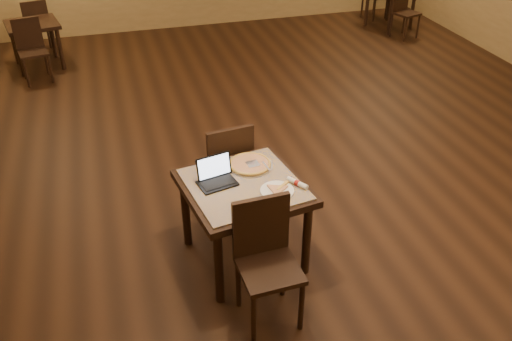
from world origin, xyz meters
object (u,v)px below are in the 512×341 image
object	(u,v)px
other_table_b_chair_near	(31,46)
chair_main_near	(266,254)
pizza_pan	(250,165)
tiled_table	(244,194)
laptop	(216,175)
other_table_a_chair_near	(404,8)
chair_main_far	(227,166)
other_table_b_chair_far	(37,24)
other_table_b	(33,30)

from	to	relation	value
other_table_b_chair_near	chair_main_near	bearing A→B (deg)	-81.74
pizza_pan	tiled_table	bearing A→B (deg)	-116.57
laptop	other_table_a_chair_near	xyz separation A→B (m)	(4.31, 4.65, -0.33)
chair_main_near	chair_main_far	world-z (taller)	chair_main_far
chair_main_near	pizza_pan	world-z (taller)	chair_main_near
pizza_pan	other_table_b_chair_far	size ratio (longest dim) A/B	0.44
pizza_pan	other_table_b_chair_near	distance (m)	4.75
other_table_a_chair_near	other_table_b	xyz separation A→B (m)	(-5.98, 0.30, 0.08)
other_table_a_chair_near	other_table_b	distance (m)	5.98
chair_main_near	other_table_a_chair_near	size ratio (longest dim) A/B	1.14
other_table_b_chair_far	laptop	bearing A→B (deg)	95.05
chair_main_near	chair_main_far	distance (m)	1.23
other_table_b_chair_far	other_table_b_chair_near	bearing A→B (deg)	76.50
chair_main_near	pizza_pan	bearing A→B (deg)	79.16
tiled_table	chair_main_far	xyz separation A→B (m)	(0.01, 0.61, -0.11)
other_table_b	chair_main_near	bearing A→B (deg)	-83.56
laptop	other_table_b	distance (m)	5.24
tiled_table	other_table_a_chair_near	xyz separation A→B (m)	(4.11, 4.75, -0.18)
chair_main_far	laptop	world-z (taller)	chair_main_far
other_table_a_chair_near	chair_main_far	bearing A→B (deg)	-153.39
tiled_table	chair_main_far	size ratio (longest dim) A/B	1.07
tiled_table	pizza_pan	xyz separation A→B (m)	(0.12, 0.24, 0.11)
other_table_b	other_table_b_chair_near	bearing A→B (deg)	-103.50
other_table_a_chair_near	other_table_b_chair_far	size ratio (longest dim) A/B	0.98
chair_main_far	laptop	bearing A→B (deg)	60.60
other_table_a_chair_near	other_table_b_chair_far	bearing A→B (deg)	153.58
other_table_a_chair_near	other_table_b_chair_near	world-z (taller)	other_table_b_chair_near
tiled_table	chair_main_near	world-z (taller)	chair_main_near
pizza_pan	other_table_a_chair_near	xyz separation A→B (m)	(3.99, 4.51, -0.28)
pizza_pan	other_table_b	size ratio (longest dim) A/B	0.45
other_table_b	other_table_b_chair_far	bearing A→B (deg)	76.50
chair_main_far	pizza_pan	bearing A→B (deg)	99.01
laptop	pizza_pan	bearing A→B (deg)	11.52
chair_main_far	laptop	xyz separation A→B (m)	(-0.21, -0.52, 0.26)
other_table_b_chair_near	other_table_b_chair_far	world-z (taller)	same
tiled_table	pizza_pan	bearing A→B (deg)	54.43
tiled_table	other_table_b	distance (m)	5.39
laptop	other_table_b_chair_far	size ratio (longest dim) A/B	0.38
other_table_b_chair_far	chair_main_far	bearing A→B (deg)	98.87
tiled_table	chair_main_far	bearing A→B (deg)	79.99
chair_main_far	other_table_b_chair_near	xyz separation A→B (m)	(-1.89, 3.93, -0.06)
chair_main_near	laptop	size ratio (longest dim) A/B	2.96
laptop	chair_main_far	bearing A→B (deg)	55.24
pizza_pan	other_table_b	distance (m)	5.21
laptop	pizza_pan	size ratio (longest dim) A/B	0.87
pizza_pan	other_table_b_chair_far	world-z (taller)	other_table_b_chair_far
laptop	other_table_a_chair_near	distance (m)	6.35
chair_main_near	other_table_b_chair_near	distance (m)	5.49
other_table_b_chair_near	other_table_b_chair_far	bearing A→B (deg)	76.50
tiled_table	other_table_a_chair_near	world-z (taller)	other_table_a_chair_near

